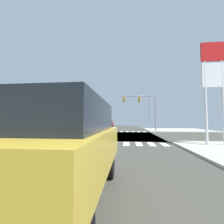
{
  "coord_description": "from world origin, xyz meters",
  "views": [
    {
      "loc": [
        3.39,
        -19.79,
        1.84
      ],
      "look_at": [
        0.59,
        6.64,
        3.46
      ],
      "focal_mm": 24.19,
      "sensor_mm": 36.0,
      "label": 1
    }
  ],
  "objects_px": {
    "suv_crossing_2": "(90,123)",
    "pickup_leading_1": "(109,123)",
    "suv_farside_1": "(68,140)",
    "street_lamp": "(148,109)",
    "box_truck_trailing_1": "(47,115)",
    "traffic_signal_mast": "(141,104)",
    "bank_building": "(39,119)",
    "gas_station_sign": "(213,74)"
  },
  "relations": [
    {
      "from": "suv_farside_1",
      "to": "pickup_leading_1",
      "type": "bearing_deg",
      "value": 95.7
    },
    {
      "from": "traffic_signal_mast",
      "to": "street_lamp",
      "type": "height_order",
      "value": "street_lamp"
    },
    {
      "from": "traffic_signal_mast",
      "to": "street_lamp",
      "type": "distance_m",
      "value": 9.32
    },
    {
      "from": "suv_farside_1",
      "to": "suv_crossing_2",
      "type": "height_order",
      "value": "same"
    },
    {
      "from": "traffic_signal_mast",
      "to": "pickup_leading_1",
      "type": "height_order",
      "value": "traffic_signal_mast"
    },
    {
      "from": "bank_building",
      "to": "suv_farside_1",
      "type": "distance_m",
      "value": 36.03
    },
    {
      "from": "suv_crossing_2",
      "to": "pickup_leading_1",
      "type": "height_order",
      "value": "pickup_leading_1"
    },
    {
      "from": "traffic_signal_mast",
      "to": "gas_station_sign",
      "type": "bearing_deg",
      "value": -75.86
    },
    {
      "from": "street_lamp",
      "to": "gas_station_sign",
      "type": "bearing_deg",
      "value": -86.46
    },
    {
      "from": "gas_station_sign",
      "to": "suv_crossing_2",
      "type": "distance_m",
      "value": 25.84
    },
    {
      "from": "bank_building",
      "to": "box_truck_trailing_1",
      "type": "height_order",
      "value": "box_truck_trailing_1"
    },
    {
      "from": "traffic_signal_mast",
      "to": "bank_building",
      "type": "xyz_separation_m",
      "value": [
        -23.29,
        6.74,
        -2.51
      ]
    },
    {
      "from": "box_truck_trailing_1",
      "to": "suv_farside_1",
      "type": "bearing_deg",
      "value": -148.91
    },
    {
      "from": "gas_station_sign",
      "to": "bank_building",
      "type": "xyz_separation_m",
      "value": [
        -27.15,
        22.09,
        -2.88
      ]
    },
    {
      "from": "traffic_signal_mast",
      "to": "suv_crossing_2",
      "type": "bearing_deg",
      "value": 152.65
    },
    {
      "from": "bank_building",
      "to": "street_lamp",
      "type": "bearing_deg",
      "value": 5.05
    },
    {
      "from": "traffic_signal_mast",
      "to": "box_truck_trailing_1",
      "type": "xyz_separation_m",
      "value": [
        -11.53,
        -10.67,
        -2.36
      ]
    },
    {
      "from": "traffic_signal_mast",
      "to": "box_truck_trailing_1",
      "type": "relative_size",
      "value": 0.93
    },
    {
      "from": "street_lamp",
      "to": "bank_building",
      "type": "relative_size",
      "value": 0.52
    },
    {
      "from": "street_lamp",
      "to": "box_truck_trailing_1",
      "type": "height_order",
      "value": "street_lamp"
    },
    {
      "from": "bank_building",
      "to": "suv_crossing_2",
      "type": "xyz_separation_m",
      "value": [
        12.51,
        -1.17,
        -1.02
      ]
    },
    {
      "from": "bank_building",
      "to": "pickup_leading_1",
      "type": "height_order",
      "value": "bank_building"
    },
    {
      "from": "traffic_signal_mast",
      "to": "pickup_leading_1",
      "type": "xyz_separation_m",
      "value": [
        -7.78,
        16.57,
        -3.63
      ]
    },
    {
      "from": "traffic_signal_mast",
      "to": "bank_building",
      "type": "bearing_deg",
      "value": 163.85
    },
    {
      "from": "box_truck_trailing_1",
      "to": "street_lamp",
      "type": "bearing_deg",
      "value": -35.21
    },
    {
      "from": "street_lamp",
      "to": "suv_farside_1",
      "type": "distance_m",
      "value": 33.29
    },
    {
      "from": "traffic_signal_mast",
      "to": "suv_crossing_2",
      "type": "distance_m",
      "value": 12.64
    },
    {
      "from": "gas_station_sign",
      "to": "pickup_leading_1",
      "type": "xyz_separation_m",
      "value": [
        -11.65,
        31.91,
        -4.01
      ]
    },
    {
      "from": "suv_farside_1",
      "to": "suv_crossing_2",
      "type": "xyz_separation_m",
      "value": [
        -7.0,
        29.1,
        0.0
      ]
    },
    {
      "from": "street_lamp",
      "to": "box_truck_trailing_1",
      "type": "bearing_deg",
      "value": -125.21
    },
    {
      "from": "bank_building",
      "to": "pickup_leading_1",
      "type": "distance_m",
      "value": 18.39
    },
    {
      "from": "bank_building",
      "to": "box_truck_trailing_1",
      "type": "distance_m",
      "value": 21.01
    },
    {
      "from": "suv_farside_1",
      "to": "gas_station_sign",
      "type": "bearing_deg",
      "value": 46.94
    },
    {
      "from": "street_lamp",
      "to": "suv_crossing_2",
      "type": "relative_size",
      "value": 1.75
    },
    {
      "from": "traffic_signal_mast",
      "to": "pickup_leading_1",
      "type": "bearing_deg",
      "value": 115.16
    },
    {
      "from": "suv_crossing_2",
      "to": "pickup_leading_1",
      "type": "xyz_separation_m",
      "value": [
        3.0,
        10.99,
        -0.1
      ]
    },
    {
      "from": "street_lamp",
      "to": "box_truck_trailing_1",
      "type": "xyz_separation_m",
      "value": [
        -13.89,
        -19.69,
        -2.24
      ]
    },
    {
      "from": "street_lamp",
      "to": "suv_crossing_2",
      "type": "xyz_separation_m",
      "value": [
        -13.14,
        -3.43,
        -3.41
      ]
    },
    {
      "from": "suv_farside_1",
      "to": "suv_crossing_2",
      "type": "distance_m",
      "value": 29.93
    },
    {
      "from": "gas_station_sign",
      "to": "bank_building",
      "type": "bearing_deg",
      "value": 140.88
    },
    {
      "from": "traffic_signal_mast",
      "to": "street_lamp",
      "type": "xyz_separation_m",
      "value": [
        2.36,
        9.01,
        -0.12
      ]
    },
    {
      "from": "box_truck_trailing_1",
      "to": "gas_station_sign",
      "type": "bearing_deg",
      "value": -106.86
    }
  ]
}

